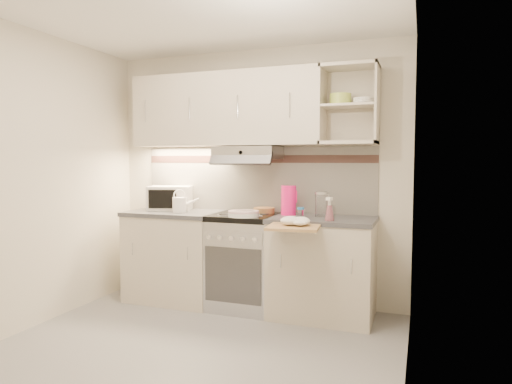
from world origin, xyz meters
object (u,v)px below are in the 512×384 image
watering_can (180,204)px  plate_stack (244,214)px  glass_jar (321,204)px  cutting_board (294,227)px  pink_pitcher (289,200)px  microwave (170,198)px  spray_bottle (330,211)px  electric_range (245,261)px

watering_can → plate_stack: watering_can is taller
plate_stack → glass_jar: 0.71m
watering_can → cutting_board: bearing=-41.4°
pink_pitcher → microwave: bearing=162.0°
plate_stack → cutting_board: plate_stack is taller
plate_stack → pink_pitcher: 0.45m
plate_stack → spray_bottle: 0.79m
spray_bottle → plate_stack: bearing=-166.3°
cutting_board → electric_range: bearing=136.3°
glass_jar → microwave: bearing=177.9°
spray_bottle → cutting_board: spray_bottle is taller
spray_bottle → cutting_board: (-0.24, -0.28, -0.11)m
spray_bottle → watering_can: bearing=-170.0°
glass_jar → spray_bottle: 0.28m
microwave → pink_pitcher: (1.28, -0.04, 0.02)m
watering_can → plate_stack: 0.72m
microwave → pink_pitcher: 1.28m
electric_range → spray_bottle: spray_bottle is taller
electric_range → watering_can: bearing=-173.2°
watering_can → spray_bottle: (1.49, -0.11, 0.00)m
plate_stack → electric_range: bearing=108.8°
pink_pitcher → spray_bottle: size_ratio=1.30×
spray_bottle → electric_range: bearing=-178.2°
electric_range → microwave: 1.05m
watering_can → pink_pitcher: pink_pitcher is taller
plate_stack → cutting_board: bearing=-27.7°
pink_pitcher → cutting_board: 0.61m
pink_pitcher → cutting_board: pink_pitcher is taller
plate_stack → pink_pitcher: size_ratio=1.02×
glass_jar → spray_bottle: bearing=-63.6°
microwave → watering_can: bearing=-58.7°
glass_jar → spray_bottle: (0.12, -0.25, -0.03)m
pink_pitcher → glass_jar: size_ratio=1.23×
microwave → glass_jar: size_ratio=2.26×
electric_range → watering_can: watering_can is taller
pink_pitcher → cutting_board: (0.20, -0.55, -0.17)m
spray_bottle → glass_jar: bearing=130.7°
glass_jar → cutting_board: glass_jar is taller
watering_can → spray_bottle: watering_can is taller
electric_range → pink_pitcher: pink_pitcher is taller
glass_jar → cutting_board: (-0.11, -0.52, -0.14)m
microwave → plate_stack: 0.98m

